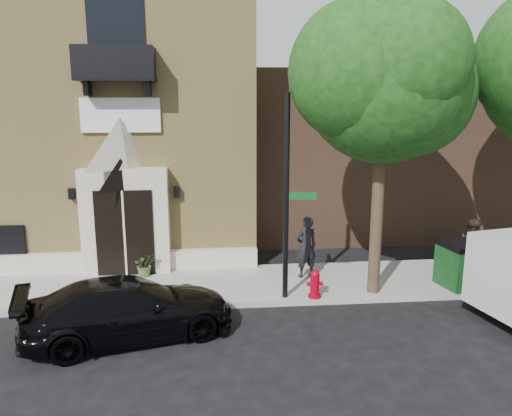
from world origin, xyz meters
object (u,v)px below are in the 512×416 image
at_px(street_sign, 287,198).
at_px(fire_hydrant, 315,284).
at_px(black_sedan, 129,309).
at_px(pedestrian_far, 472,249).
at_px(dumpster, 474,263).
at_px(pedestrian_near, 306,247).

height_order(street_sign, fire_hydrant, street_sign).
distance_m(black_sedan, pedestrian_far, 9.83).
height_order(fire_hydrant, dumpster, dumpster).
relative_size(pedestrian_near, pedestrian_far, 1.01).
xyz_separation_m(pedestrian_near, pedestrian_far, (4.81, -0.66, -0.01)).
distance_m(street_sign, dumpster, 5.87).
bearing_deg(fire_hydrant, street_sign, 170.84).
relative_size(dumpster, pedestrian_near, 1.16).
distance_m(dumpster, pedestrian_far, 0.52).
distance_m(black_sedan, fire_hydrant, 4.89).
height_order(street_sign, dumpster, street_sign).
xyz_separation_m(fire_hydrant, pedestrian_near, (0.06, 1.59, 0.55)).
bearing_deg(dumpster, street_sign, 173.42).
bearing_deg(fire_hydrant, pedestrian_near, 87.85).
bearing_deg(black_sedan, pedestrian_far, -90.56).
xyz_separation_m(black_sedan, street_sign, (3.87, 1.67, 2.17)).
distance_m(street_sign, pedestrian_near, 2.45).
bearing_deg(street_sign, dumpster, 9.36).
relative_size(fire_hydrant, dumpster, 0.36).
bearing_deg(fire_hydrant, dumpster, 6.20).
height_order(street_sign, pedestrian_near, street_sign).
relative_size(fire_hydrant, pedestrian_far, 0.41).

